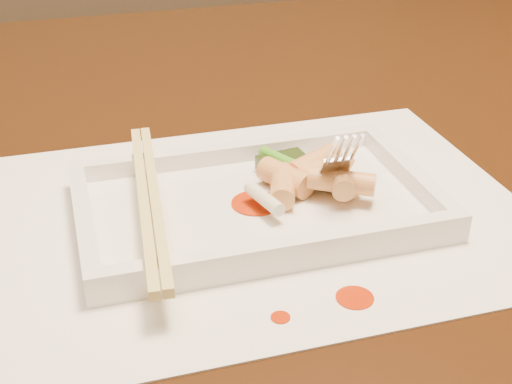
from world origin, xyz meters
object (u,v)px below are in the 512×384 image
object	(u,v)px
table	(177,244)
placemat	(256,214)
plate_base	(256,208)
fork	(341,91)
chopstick_a	(143,199)

from	to	relation	value
table	placemat	bearing A→B (deg)	-72.87
plate_base	fork	world-z (taller)	fork
plate_base	chopstick_a	world-z (taller)	chopstick_a
placemat	chopstick_a	distance (m)	0.09
table	placemat	world-z (taller)	placemat
placemat	fork	size ratio (longest dim) A/B	2.86
placemat	chopstick_a	world-z (taller)	chopstick_a
table	fork	xyz separation A→B (m)	(0.11, -0.11, 0.18)
plate_base	fork	xyz separation A→B (m)	(0.07, 0.02, 0.08)
plate_base	chopstick_a	size ratio (longest dim) A/B	1.16
chopstick_a	placemat	bearing A→B (deg)	0.00
table	placemat	size ratio (longest dim) A/B	3.50
chopstick_a	table	bearing A→B (deg)	72.21
placemat	fork	distance (m)	0.11
plate_base	chopstick_a	xyz separation A→B (m)	(-0.08, 0.00, 0.02)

